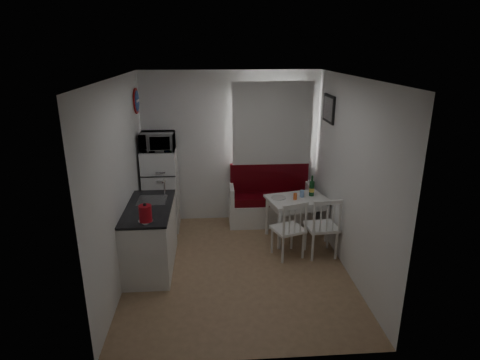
# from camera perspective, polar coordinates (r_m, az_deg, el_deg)

# --- Properties ---
(floor) EXTENTS (3.00, 3.50, 0.02)m
(floor) POSITION_cam_1_polar(r_m,az_deg,el_deg) (5.77, -0.33, -12.35)
(floor) COLOR #93704E
(floor) RESTS_ON ground
(ceiling) EXTENTS (3.00, 3.50, 0.02)m
(ceiling) POSITION_cam_1_polar(r_m,az_deg,el_deg) (4.96, -0.39, 14.38)
(ceiling) COLOR white
(ceiling) RESTS_ON wall_back
(wall_back) EXTENTS (3.00, 0.02, 2.60)m
(wall_back) POSITION_cam_1_polar(r_m,az_deg,el_deg) (6.90, -1.34, 4.59)
(wall_back) COLOR white
(wall_back) RESTS_ON floor
(wall_front) EXTENTS (3.00, 0.02, 2.60)m
(wall_front) POSITION_cam_1_polar(r_m,az_deg,el_deg) (3.61, 1.53, -8.80)
(wall_front) COLOR white
(wall_front) RESTS_ON floor
(wall_left) EXTENTS (0.02, 3.50, 2.60)m
(wall_left) POSITION_cam_1_polar(r_m,az_deg,el_deg) (5.34, -16.63, -0.37)
(wall_left) COLOR white
(wall_left) RESTS_ON floor
(wall_right) EXTENTS (0.02, 3.50, 2.60)m
(wall_right) POSITION_cam_1_polar(r_m,az_deg,el_deg) (5.52, 15.37, 0.36)
(wall_right) COLOR white
(wall_right) RESTS_ON floor
(window) EXTENTS (1.22, 0.06, 1.47)m
(window) POSITION_cam_1_polar(r_m,az_deg,el_deg) (6.87, 4.54, 7.25)
(window) COLOR white
(window) RESTS_ON wall_back
(curtain) EXTENTS (1.35, 0.02, 1.50)m
(curtain) POSITION_cam_1_polar(r_m,az_deg,el_deg) (6.79, 4.64, 7.55)
(curtain) COLOR white
(curtain) RESTS_ON wall_back
(kitchen_counter) EXTENTS (0.62, 1.32, 1.16)m
(kitchen_counter) POSITION_cam_1_polar(r_m,az_deg,el_deg) (5.74, -12.59, -7.81)
(kitchen_counter) COLOR white
(kitchen_counter) RESTS_ON floor
(wall_sign) EXTENTS (0.03, 0.40, 0.40)m
(wall_sign) POSITION_cam_1_polar(r_m,az_deg,el_deg) (6.54, -14.46, 10.84)
(wall_sign) COLOR #17448E
(wall_sign) RESTS_ON wall_left
(picture_frame) EXTENTS (0.04, 0.52, 0.42)m
(picture_frame) POSITION_cam_1_polar(r_m,az_deg,el_deg) (6.37, 12.50, 9.88)
(picture_frame) COLOR black
(picture_frame) RESTS_ON wall_right
(bench) EXTENTS (1.43, 0.55, 1.02)m
(bench) POSITION_cam_1_polar(r_m,az_deg,el_deg) (7.03, 4.28, -3.41)
(bench) COLOR white
(bench) RESTS_ON floor
(dining_table) EXTENTS (1.03, 0.83, 0.69)m
(dining_table) POSITION_cam_1_polar(r_m,az_deg,el_deg) (6.40, 8.15, -3.22)
(dining_table) COLOR white
(dining_table) RESTS_ON floor
(chair_left) EXTENTS (0.53, 0.52, 0.48)m
(chair_left) POSITION_cam_1_polar(r_m,az_deg,el_deg) (5.78, 7.05, -6.25)
(chair_left) COLOR white
(chair_left) RESTS_ON floor
(chair_right) EXTENTS (0.47, 0.45, 0.50)m
(chair_right) POSITION_cam_1_polar(r_m,az_deg,el_deg) (5.88, 11.83, -5.81)
(chair_right) COLOR white
(chair_right) RESTS_ON floor
(fridge) EXTENTS (0.55, 0.55, 1.38)m
(fridge) POSITION_cam_1_polar(r_m,az_deg,el_deg) (6.79, -11.15, -1.40)
(fridge) COLOR white
(fridge) RESTS_ON floor
(microwave) EXTENTS (0.54, 0.36, 0.30)m
(microwave) POSITION_cam_1_polar(r_m,az_deg,el_deg) (6.51, -11.65, 5.39)
(microwave) COLOR white
(microwave) RESTS_ON fridge
(kettle) EXTENTS (0.19, 0.19, 0.25)m
(kettle) POSITION_cam_1_polar(r_m,az_deg,el_deg) (5.02, -13.31, -4.66)
(kettle) COLOR #A80D18
(kettle) RESTS_ON kitchen_counter
(wine_bottle) EXTENTS (0.08, 0.08, 0.33)m
(wine_bottle) POSITION_cam_1_polar(r_m,az_deg,el_deg) (6.46, 10.19, -0.81)
(wine_bottle) COLOR #15441F
(wine_bottle) RESTS_ON dining_table
(drinking_glass_orange) EXTENTS (0.06, 0.06, 0.10)m
(drinking_glass_orange) POSITION_cam_1_polar(r_m,az_deg,el_deg) (6.30, 7.85, -2.34)
(drinking_glass_orange) COLOR orange
(drinking_glass_orange) RESTS_ON dining_table
(drinking_glass_blue) EXTENTS (0.07, 0.07, 0.11)m
(drinking_glass_blue) POSITION_cam_1_polar(r_m,az_deg,el_deg) (6.42, 8.81, -1.93)
(drinking_glass_blue) COLOR #8FB8F3
(drinking_glass_blue) RESTS_ON dining_table
(plate) EXTENTS (0.23, 0.23, 0.02)m
(plate) POSITION_cam_1_polar(r_m,az_deg,el_deg) (6.33, 5.49, -2.52)
(plate) COLOR white
(plate) RESTS_ON dining_table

